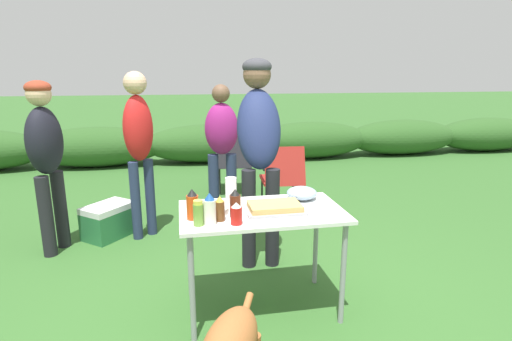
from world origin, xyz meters
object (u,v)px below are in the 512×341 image
(standing_person_in_red_jacket, at_px, (139,138))
(hot_sauce_bottle, at_px, (192,205))
(paper_cup_stack, at_px, (231,190))
(ketchup_bottle, at_px, (236,214))
(standing_person_in_dark_puffer, at_px, (259,137))
(cooler_box, at_px, (109,221))
(bbq_sauce_bottle, at_px, (235,204))
(standing_person_in_gray_fleece, at_px, (46,150))
(mixing_bowl, at_px, (302,193))
(mayo_bottle, at_px, (210,210))
(camp_chair_near_hedge, at_px, (233,160))
(camp_chair_green_behind_table, at_px, (282,175))
(relish_jar, at_px, (198,213))
(food_tray, at_px, (275,208))
(beer_bottle, at_px, (220,209))
(folding_table, at_px, (262,221))
(standing_person_in_olive_jacket, at_px, (222,139))
(plate_stack, at_px, (211,210))

(standing_person_in_red_jacket, bearing_deg, hot_sauce_bottle, -110.49)
(paper_cup_stack, relative_size, ketchup_bottle, 1.29)
(standing_person_in_dark_puffer, xyz_separation_m, cooler_box, (-1.41, 0.79, -0.95))
(bbq_sauce_bottle, relative_size, standing_person_in_gray_fleece, 0.12)
(mixing_bowl, distance_m, paper_cup_stack, 0.52)
(mayo_bottle, relative_size, ketchup_bottle, 1.45)
(cooler_box, bearing_deg, camp_chair_near_hedge, -8.40)
(paper_cup_stack, xyz_separation_m, mayo_bottle, (-0.18, -0.42, 0.01))
(hot_sauce_bottle, xyz_separation_m, cooler_box, (-0.81, 1.65, -0.66))
(standing_person_in_red_jacket, relative_size, camp_chair_green_behind_table, 2.00)
(relish_jar, bearing_deg, standing_person_in_gray_fleece, 130.42)
(mixing_bowl, height_order, paper_cup_stack, paper_cup_stack)
(ketchup_bottle, height_order, standing_person_in_gray_fleece, standing_person_in_gray_fleece)
(mayo_bottle, xyz_separation_m, camp_chair_near_hedge, (0.56, 3.08, -0.37))
(food_tray, distance_m, mayo_bottle, 0.47)
(ketchup_bottle, distance_m, beer_bottle, 0.12)
(paper_cup_stack, height_order, standing_person_in_dark_puffer, standing_person_in_dark_puffer)
(folding_table, distance_m, standing_person_in_olive_jacket, 2.02)
(food_tray, xyz_separation_m, standing_person_in_gray_fleece, (-1.79, 1.34, 0.21))
(plate_stack, height_order, bbq_sauce_bottle, bbq_sauce_bottle)
(beer_bottle, relative_size, cooler_box, 0.28)
(standing_person_in_gray_fleece, xyz_separation_m, cooler_box, (0.43, 0.27, -0.80))
(standing_person_in_gray_fleece, bearing_deg, folding_table, -106.98)
(hot_sauce_bottle, bearing_deg, ketchup_bottle, -28.43)
(paper_cup_stack, height_order, camp_chair_near_hedge, paper_cup_stack)
(mixing_bowl, height_order, cooler_box, mixing_bowl)
(plate_stack, height_order, cooler_box, plate_stack)
(standing_person_in_olive_jacket, height_order, cooler_box, standing_person_in_olive_jacket)
(mayo_bottle, distance_m, cooler_box, 2.10)
(hot_sauce_bottle, height_order, standing_person_in_olive_jacket, standing_person_in_olive_jacket)
(plate_stack, distance_m, relish_jar, 0.24)
(mayo_bottle, xyz_separation_m, ketchup_bottle, (0.16, -0.02, -0.03))
(mixing_bowl, height_order, standing_person_in_olive_jacket, standing_person_in_olive_jacket)
(folding_table, distance_m, mixing_bowl, 0.41)
(plate_stack, height_order, standing_person_in_red_jacket, standing_person_in_red_jacket)
(hot_sauce_bottle, xyz_separation_m, standing_person_in_olive_jacket, (0.41, 2.09, 0.07))
(bbq_sauce_bottle, xyz_separation_m, camp_chair_near_hedge, (0.39, 2.97, -0.36))
(standing_person_in_olive_jacket, bearing_deg, cooler_box, -158.81)
(paper_cup_stack, distance_m, standing_person_in_dark_puffer, 0.71)
(beer_bottle, height_order, standing_person_in_red_jacket, standing_person_in_red_jacket)
(folding_table, relative_size, mixing_bowl, 4.98)
(standing_person_in_olive_jacket, bearing_deg, mayo_bottle, -96.62)
(ketchup_bottle, bearing_deg, bbq_sauce_bottle, 85.07)
(plate_stack, xyz_separation_m, mixing_bowl, (0.68, 0.17, 0.03))
(relish_jar, bearing_deg, camp_chair_near_hedge, 78.47)
(mayo_bottle, height_order, standing_person_in_dark_puffer, standing_person_in_dark_puffer)
(beer_bottle, distance_m, camp_chair_green_behind_table, 2.29)
(ketchup_bottle, distance_m, standing_person_in_red_jacket, 1.88)
(food_tray, xyz_separation_m, cooler_box, (-1.35, 1.61, -0.60))
(ketchup_bottle, bearing_deg, hot_sauce_bottle, 151.57)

